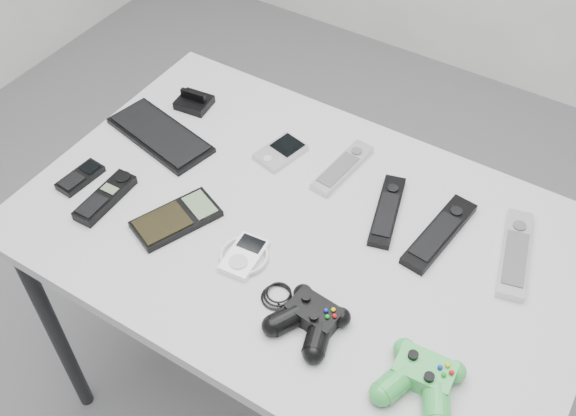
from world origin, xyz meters
The scene contains 15 objects.
floor centered at (0.00, 0.00, 0.00)m, with size 3.50×3.50×0.00m, color slate.
desk centered at (0.07, 0.03, 0.69)m, with size 1.12×0.72×0.75m.
pda_keyboard centered at (-0.35, 0.09, 0.76)m, with size 0.26×0.11×0.02m, color black.
dock_bracket centered at (-0.35, 0.22, 0.77)m, with size 0.08×0.07×0.04m, color black.
pda centered at (-0.09, 0.19, 0.76)m, with size 0.07×0.11×0.02m, color #B5B4BC.
remote_silver_a centered at (0.05, 0.22, 0.76)m, with size 0.04×0.18×0.02m, color #B5B4BC.
remote_black_a centered at (0.19, 0.16, 0.76)m, with size 0.04×0.19×0.02m, color black.
remote_black_b centered at (0.30, 0.16, 0.76)m, with size 0.05×0.21×0.02m, color black.
remote_silver_b centered at (0.45, 0.19, 0.76)m, with size 0.05×0.22×0.02m, color #B7B7BE.
mobile_phone centered at (-0.40, -0.10, 0.76)m, with size 0.05×0.10×0.02m, color black.
cordless_handset centered at (-0.32, -0.12, 0.76)m, with size 0.05×0.15×0.02m, color black.
calculator centered at (-0.16, -0.09, 0.76)m, with size 0.09×0.17×0.02m, color black.
mp3_player centered at (0.01, -0.09, 0.76)m, with size 0.09×0.10×0.02m, color white.
controller_black centered at (0.19, -0.15, 0.77)m, with size 0.22×0.13×0.04m, color black, non-canonical shape.
controller_green centered at (0.41, -0.16, 0.78)m, with size 0.14×0.14×0.05m, color green, non-canonical shape.
Camera 1 is at (0.50, -0.72, 1.77)m, focal length 42.00 mm.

